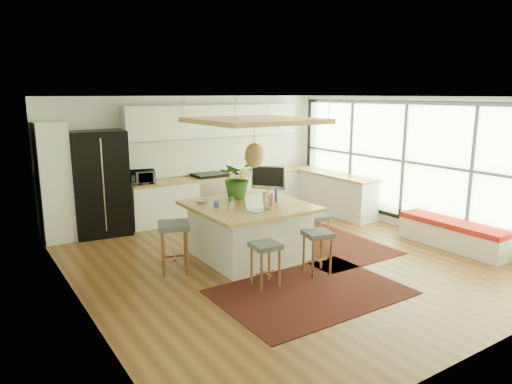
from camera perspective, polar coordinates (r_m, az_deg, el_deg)
floor at (r=7.97m, az=3.21°, el=-8.23°), size 7.00×7.00×0.00m
ceiling at (r=7.48m, az=3.46°, el=11.58°), size 7.00×7.00×0.00m
wall_back at (r=10.59m, az=-8.05°, el=4.27°), size 6.50×0.00×6.50m
wall_front at (r=5.30m, az=26.53°, el=-4.62°), size 6.50×0.00×6.50m
wall_left at (r=6.28m, az=-21.27°, el=-1.73°), size 0.00×7.00×7.00m
wall_right at (r=9.87m, az=18.70°, el=3.20°), size 0.00×7.00×7.00m
window_wall at (r=9.84m, az=18.61°, el=3.47°), size 0.10×6.20×2.60m
pantry at (r=9.44m, az=-23.53°, el=1.07°), size 0.55×0.60×2.25m
back_counter_base at (r=10.71m, az=-4.51°, el=-0.51°), size 4.20×0.60×0.88m
back_counter_top at (r=10.62m, az=-4.55°, el=1.92°), size 4.24×0.64×0.05m
backsplash at (r=10.81m, az=-5.36°, el=4.49°), size 4.20×0.02×0.80m
upper_cabinets at (r=10.60m, az=-5.03°, el=8.69°), size 4.20×0.34×0.70m
range at (r=10.58m, az=-5.70°, el=-0.35°), size 0.76×0.62×1.00m
right_counter_base at (r=11.13m, az=9.28°, el=-0.15°), size 0.60×2.50×0.88m
right_counter_top at (r=11.05m, az=9.36°, el=2.18°), size 0.64×2.54×0.05m
window_bench at (r=9.18m, az=22.96°, el=-4.80°), size 0.52×2.00×0.50m
ceiling_panel at (r=7.66m, az=-0.22°, el=6.75°), size 1.86×1.86×0.80m
rug_near at (r=6.75m, az=6.68°, el=-12.07°), size 2.60×1.80×0.01m
rug_right at (r=8.85m, az=7.82°, el=-6.20°), size 1.80×2.60×0.01m
fridge at (r=9.63m, az=-18.52°, el=0.43°), size 1.11×0.92×2.06m
island at (r=7.92m, az=-0.86°, el=-4.79°), size 1.85×1.85×0.93m
stool_near_left at (r=6.78m, az=1.16°, el=-8.69°), size 0.42×0.42×0.65m
stool_near_right at (r=7.31m, az=7.51°, el=-7.26°), size 0.48×0.48×0.68m
stool_right_front at (r=8.35m, az=7.46°, el=-4.80°), size 0.47×0.47×0.66m
stool_right_back at (r=9.00m, az=5.44°, el=-3.50°), size 0.46×0.46×0.63m
stool_left_side at (r=7.44m, az=-9.98°, el=-6.99°), size 0.60×0.60×0.79m
laptop at (r=7.34m, az=0.36°, el=-1.41°), size 0.39×0.41×0.26m
monitor at (r=8.26m, az=1.52°, el=1.09°), size 0.57×0.63×0.58m
microwave at (r=9.87m, az=-13.79°, el=1.99°), size 0.55×0.38×0.34m
island_plant at (r=8.27m, az=-2.34°, el=1.31°), size 0.88×0.92×0.58m
island_bowl at (r=7.93m, az=-6.66°, el=-1.16°), size 0.29×0.29×0.05m
island_bottle_0 at (r=7.59m, az=-4.79°, el=-1.20°), size 0.07×0.07×0.19m
island_bottle_1 at (r=7.45m, az=-2.86°, el=-1.42°), size 0.07×0.07×0.19m
island_bottle_2 at (r=7.67m, az=1.90°, el=-1.02°), size 0.07×0.07×0.19m
island_bottle_3 at (r=8.00m, az=1.05°, el=-0.46°), size 0.07×0.07×0.19m
island_bottle_4 at (r=7.88m, az=-3.08°, el=-0.67°), size 0.07×0.07×0.19m
island_bottle_5 at (r=7.97m, az=2.55°, el=-0.53°), size 0.07×0.07×0.19m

